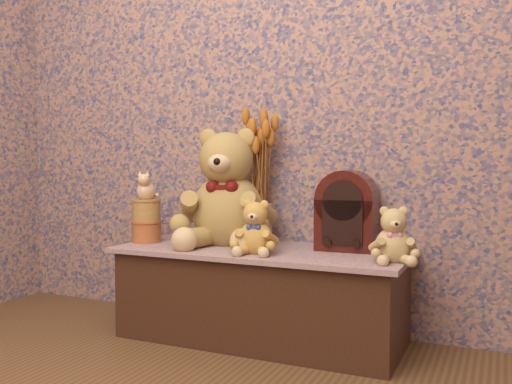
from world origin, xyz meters
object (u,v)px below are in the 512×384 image
at_px(teddy_medium, 256,225).
at_px(teddy_small, 393,232).
at_px(teddy_large, 228,182).
at_px(cathedral_radio, 347,210).
at_px(biscuit_tin_lower, 147,232).
at_px(ceramic_vase, 260,224).
at_px(cat_figurine, 146,185).

distance_m(teddy_medium, teddy_small, 0.53).
bearing_deg(teddy_large, teddy_small, -22.87).
xyz_separation_m(cathedral_radio, biscuit_tin_lower, (-0.89, -0.16, -0.12)).
height_order(teddy_large, ceramic_vase, teddy_large).
xyz_separation_m(teddy_medium, teddy_small, (0.53, 0.03, -0.01)).
xyz_separation_m(teddy_large, teddy_small, (0.75, -0.15, -0.17)).
bearing_deg(cathedral_radio, teddy_small, -43.95).
xyz_separation_m(teddy_large, cat_figurine, (-0.36, -0.11, -0.01)).
distance_m(biscuit_tin_lower, cat_figurine, 0.21).
relative_size(teddy_medium, cathedral_radio, 0.69).
relative_size(teddy_medium, biscuit_tin_lower, 1.75).
xyz_separation_m(teddy_medium, cathedral_radio, (0.31, 0.23, 0.05)).
distance_m(cathedral_radio, cat_figurine, 0.91).
distance_m(teddy_large, teddy_small, 0.78).
relative_size(biscuit_tin_lower, cat_figurine, 0.99).
xyz_separation_m(teddy_medium, biscuit_tin_lower, (-0.58, 0.07, -0.07)).
bearing_deg(cathedral_radio, cat_figurine, -172.08).
relative_size(teddy_small, biscuit_tin_lower, 1.66).
xyz_separation_m(teddy_medium, ceramic_vase, (-0.09, 0.25, -0.03)).
height_order(cathedral_radio, cat_figurine, cathedral_radio).
height_order(teddy_large, biscuit_tin_lower, teddy_large).
bearing_deg(teddy_small, cat_figurine, 158.37).
bearing_deg(teddy_medium, cat_figurine, 161.41).
bearing_deg(ceramic_vase, biscuit_tin_lower, -160.16).
relative_size(teddy_large, cat_figurine, 4.14).
xyz_separation_m(cathedral_radio, cat_figurine, (-0.89, -0.16, 0.09)).
height_order(teddy_small, cat_figurine, cat_figurine).
bearing_deg(cat_figurine, biscuit_tin_lower, 0.00).
height_order(teddy_small, cathedral_radio, cathedral_radio).
relative_size(teddy_medium, cat_figurine, 1.72).
xyz_separation_m(teddy_large, biscuit_tin_lower, (-0.36, -0.11, -0.23)).
relative_size(teddy_small, cathedral_radio, 0.66).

